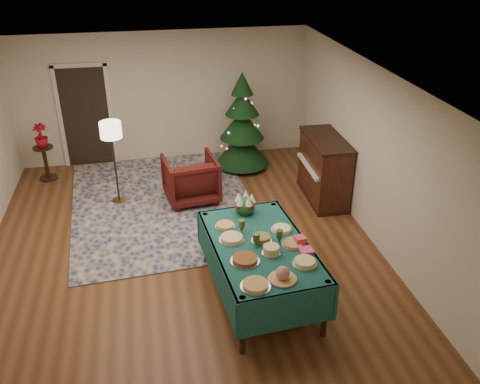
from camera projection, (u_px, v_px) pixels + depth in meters
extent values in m
plane|color=#593319|center=(183.00, 244.00, 8.10)|extent=(7.00, 7.00, 0.00)
plane|color=white|center=(172.00, 77.00, 6.84)|extent=(7.00, 7.00, 0.00)
plane|color=beige|center=(164.00, 97.00, 10.51)|extent=(6.00, 0.00, 6.00)
plane|color=beige|center=(213.00, 333.00, 4.43)|extent=(6.00, 0.00, 6.00)
plane|color=beige|center=(369.00, 152.00, 7.98)|extent=(0.00, 7.00, 7.00)
cube|color=black|center=(86.00, 118.00, 10.38)|extent=(0.92, 0.02, 2.04)
cube|color=silver|center=(60.00, 118.00, 10.27)|extent=(0.08, 0.04, 2.14)
cube|color=silver|center=(111.00, 115.00, 10.44)|extent=(0.08, 0.04, 2.14)
cube|color=silver|center=(78.00, 65.00, 9.87)|extent=(1.08, 0.04, 0.08)
cube|color=navy|center=(163.00, 203.00, 9.27)|extent=(3.48, 4.41, 0.02)
cylinder|color=black|center=(242.00, 326.00, 5.85)|extent=(0.08, 0.08, 0.83)
cylinder|color=black|center=(206.00, 238.00, 7.49)|extent=(0.08, 0.08, 0.83)
cylinder|color=black|center=(325.00, 309.00, 6.10)|extent=(0.08, 0.08, 0.83)
cylinder|color=black|center=(273.00, 228.00, 7.74)|extent=(0.08, 0.08, 0.83)
cube|color=#134241|center=(260.00, 246.00, 6.61)|extent=(1.39, 2.20, 0.04)
cube|color=#134241|center=(238.00, 222.00, 7.61)|extent=(1.25, 0.14, 0.52)
cube|color=#134241|center=(288.00, 311.00, 5.84)|extent=(1.25, 0.14, 0.52)
cube|color=#134241|center=(302.00, 253.00, 6.87)|extent=(0.21, 2.13, 0.52)
cube|color=#134241|center=(216.00, 268.00, 6.58)|extent=(0.21, 2.13, 0.52)
cylinder|color=silver|center=(255.00, 286.00, 5.82)|extent=(0.35, 0.35, 0.01)
cylinder|color=tan|center=(255.00, 284.00, 5.81)|extent=(0.30, 0.30, 0.04)
cylinder|color=silver|center=(282.00, 279.00, 5.94)|extent=(0.34, 0.34, 0.01)
sphere|color=#CC727A|center=(283.00, 273.00, 5.89)|extent=(0.17, 0.17, 0.17)
cylinder|color=silver|center=(305.00, 264.00, 6.20)|extent=(0.30, 0.30, 0.01)
cylinder|color=#D8D172|center=(305.00, 262.00, 6.18)|extent=(0.26, 0.26, 0.06)
cylinder|color=silver|center=(245.00, 261.00, 6.26)|extent=(0.37, 0.37, 0.01)
cylinder|color=brown|center=(245.00, 259.00, 6.25)|extent=(0.31, 0.31, 0.04)
cylinder|color=silver|center=(271.00, 253.00, 6.41)|extent=(0.24, 0.24, 0.01)
cylinder|color=tan|center=(271.00, 250.00, 6.38)|extent=(0.20, 0.20, 0.10)
cylinder|color=silver|center=(293.00, 245.00, 6.58)|extent=(0.31, 0.31, 0.01)
cylinder|color=#B2844C|center=(293.00, 243.00, 6.57)|extent=(0.26, 0.26, 0.03)
cylinder|color=silver|center=(232.00, 240.00, 6.69)|extent=(0.34, 0.34, 0.01)
cylinder|color=#D8BF7F|center=(232.00, 238.00, 6.67)|extent=(0.29, 0.29, 0.04)
cylinder|color=silver|center=(262.00, 241.00, 6.67)|extent=(0.27, 0.27, 0.01)
cylinder|color=maroon|center=(262.00, 238.00, 6.65)|extent=(0.23, 0.23, 0.07)
cylinder|color=silver|center=(282.00, 230.00, 6.90)|extent=(0.29, 0.29, 0.01)
cylinder|color=#F2EACC|center=(282.00, 228.00, 6.89)|extent=(0.25, 0.25, 0.03)
cylinder|color=silver|center=(225.00, 226.00, 6.98)|extent=(0.28, 0.28, 0.01)
cylinder|color=tan|center=(225.00, 225.00, 6.97)|extent=(0.24, 0.24, 0.03)
cone|color=#2D471E|center=(242.00, 229.00, 6.83)|extent=(0.08, 0.08, 0.10)
cylinder|color=#2D471E|center=(242.00, 223.00, 6.79)|extent=(0.09, 0.09, 0.10)
cone|color=#2D471E|center=(279.00, 240.00, 6.60)|extent=(0.08, 0.08, 0.10)
cylinder|color=#2D471E|center=(280.00, 234.00, 6.56)|extent=(0.09, 0.09, 0.10)
cone|color=#2D471E|center=(256.00, 243.00, 6.53)|extent=(0.08, 0.08, 0.10)
cylinder|color=#2D471E|center=(256.00, 237.00, 6.49)|extent=(0.09, 0.09, 0.10)
cube|color=#F2438E|center=(306.00, 251.00, 6.43)|extent=(0.18, 0.18, 0.04)
cube|color=#F14367|center=(300.00, 240.00, 6.58)|extent=(0.14, 0.14, 0.11)
sphere|color=#1E4C1E|center=(245.00, 206.00, 7.27)|extent=(0.29, 0.29, 0.29)
cone|color=white|center=(252.00, 198.00, 7.22)|extent=(0.11, 0.11, 0.13)
cone|color=white|center=(246.00, 195.00, 7.29)|extent=(0.11, 0.11, 0.13)
cone|color=white|center=(239.00, 197.00, 7.24)|extent=(0.11, 0.11, 0.13)
cone|color=white|center=(240.00, 201.00, 7.14)|extent=(0.11, 0.11, 0.13)
cone|color=white|center=(249.00, 201.00, 7.13)|extent=(0.11, 0.11, 0.13)
sphere|color=#B20C0F|center=(251.00, 201.00, 7.32)|extent=(0.08, 0.08, 0.08)
sphere|color=#B20C0F|center=(239.00, 201.00, 7.32)|extent=(0.08, 0.08, 0.08)
sphere|color=#B20C0F|center=(239.00, 207.00, 7.17)|extent=(0.08, 0.08, 0.08)
sphere|color=#B20C0F|center=(251.00, 207.00, 7.17)|extent=(0.08, 0.08, 0.08)
imported|color=#48120F|center=(191.00, 177.00, 9.20)|extent=(1.01, 0.97, 0.93)
cylinder|color=#A57F3F|center=(119.00, 200.00, 9.35)|extent=(0.26, 0.26, 0.03)
cylinder|color=black|center=(115.00, 167.00, 9.04)|extent=(0.04, 0.04, 1.40)
cylinder|color=#FFEABF|center=(111.00, 130.00, 8.71)|extent=(0.37, 0.37, 0.28)
cylinder|color=black|center=(49.00, 178.00, 10.18)|extent=(0.35, 0.35, 0.04)
cylinder|color=black|center=(46.00, 163.00, 10.04)|extent=(0.08, 0.08, 0.63)
cylinder|color=black|center=(43.00, 148.00, 9.88)|extent=(0.38, 0.38, 0.03)
imported|color=#A70B1B|center=(41.00, 141.00, 9.81)|extent=(0.26, 0.47, 0.26)
cylinder|color=black|center=(242.00, 163.00, 10.65)|extent=(0.12, 0.12, 0.16)
cone|color=black|center=(242.00, 147.00, 10.48)|extent=(1.44, 1.44, 0.70)
cone|color=black|center=(242.00, 124.00, 10.25)|extent=(1.18, 1.18, 0.60)
cone|color=black|center=(242.00, 102.00, 10.04)|extent=(0.89, 0.89, 0.50)
cone|color=black|center=(242.00, 83.00, 9.86)|extent=(0.58, 0.58, 0.45)
cube|color=black|center=(322.00, 196.00, 9.45)|extent=(0.62, 1.37, 0.08)
cube|color=black|center=(324.00, 169.00, 9.20)|extent=(0.60, 1.35, 1.11)
cube|color=black|center=(327.00, 139.00, 8.93)|extent=(0.64, 1.39, 0.05)
cube|color=white|center=(309.00, 166.00, 9.12)|extent=(0.14, 1.15, 0.06)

